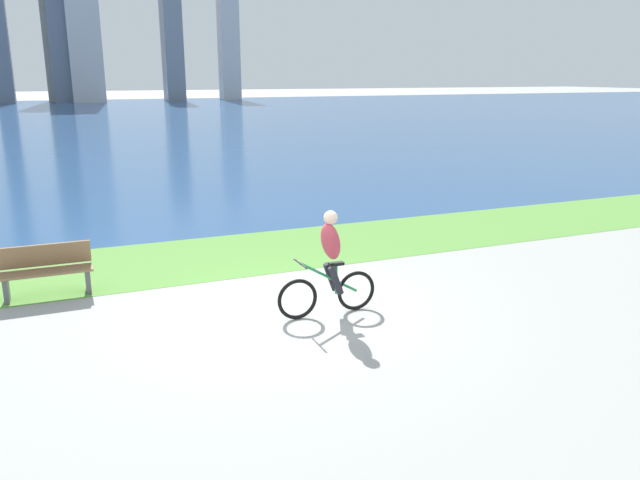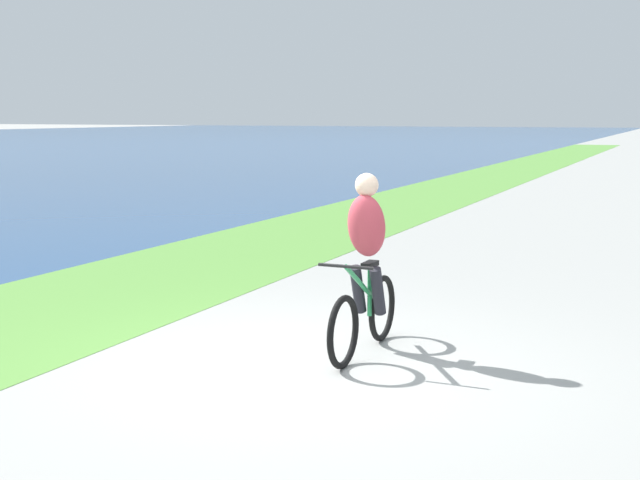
% 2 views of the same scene
% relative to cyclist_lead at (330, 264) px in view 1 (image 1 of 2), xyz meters
% --- Properties ---
extents(ground_plane, '(300.00, 300.00, 0.00)m').
position_rel_cyclist_lead_xyz_m(ground_plane, '(-0.64, 0.37, -0.84)').
color(ground_plane, '#9E9E99').
extents(grass_strip_bayside, '(120.00, 3.25, 0.01)m').
position_rel_cyclist_lead_xyz_m(grass_strip_bayside, '(-0.64, 3.95, -0.84)').
color(grass_strip_bayside, '#59933D').
rests_on(grass_strip_bayside, ground).
extents(bay_water_surface, '(300.00, 89.45, 0.00)m').
position_rel_cyclist_lead_xyz_m(bay_water_surface, '(-0.64, 50.30, -0.84)').
color(bay_water_surface, navy).
rests_on(bay_water_surface, ground).
extents(cyclist_lead, '(1.68, 0.52, 1.70)m').
position_rel_cyclist_lead_xyz_m(cyclist_lead, '(0.00, 0.00, 0.00)').
color(cyclist_lead, black).
rests_on(cyclist_lead, ground).
extents(bench_near_path, '(1.50, 0.47, 0.90)m').
position_rel_cyclist_lead_xyz_m(bench_near_path, '(-4.15, 2.71, -0.39)').
color(bench_near_path, olive).
rests_on(bench_near_path, ground).
extents(city_skyline_far_shore, '(52.07, 9.08, 23.79)m').
position_rel_cyclist_lead_xyz_m(city_skyline_far_shore, '(0.14, 87.32, 9.13)').
color(city_skyline_far_shore, slate).
rests_on(city_skyline_far_shore, ground).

